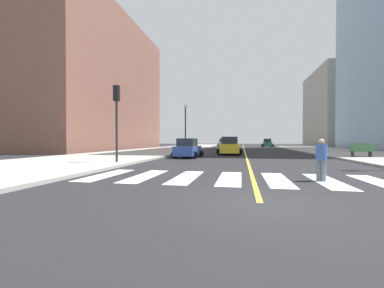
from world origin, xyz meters
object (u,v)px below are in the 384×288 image
(car_green_nearest, at_px, (267,143))
(pedestrian_crossing, at_px, (321,158))
(car_blue_fourth, at_px, (188,149))
(car_yellow_third, at_px, (229,146))
(car_silver_second, at_px, (223,143))
(park_bench, at_px, (362,150))
(street_lamp, at_px, (185,123))
(traffic_light_far_corner, at_px, (117,108))

(car_green_nearest, bearing_deg, pedestrian_crossing, 88.86)
(car_blue_fourth, distance_m, pedestrian_crossing, 14.09)
(car_blue_fourth, bearing_deg, car_yellow_third, 60.37)
(car_silver_second, bearing_deg, park_bench, -69.06)
(car_green_nearest, distance_m, park_bench, 38.49)
(car_blue_fourth, bearing_deg, street_lamp, 105.38)
(park_bench, distance_m, street_lamp, 21.49)
(car_yellow_third, distance_m, street_lamp, 10.79)
(car_silver_second, bearing_deg, car_green_nearest, -9.96)
(car_blue_fourth, relative_size, traffic_light_far_corner, 0.79)
(traffic_light_far_corner, relative_size, park_bench, 2.70)
(car_blue_fourth, bearing_deg, pedestrian_crossing, -55.11)
(pedestrian_crossing, relative_size, street_lamp, 0.25)
(car_yellow_third, relative_size, traffic_light_far_corner, 0.89)
(car_yellow_third, xyz_separation_m, pedestrian_crossing, (4.19, -17.34, -0.01))
(car_silver_second, relative_size, traffic_light_far_corner, 0.89)
(car_silver_second, xyz_separation_m, pedestrian_crossing, (7.41, -54.09, -0.03))
(car_yellow_third, xyz_separation_m, car_blue_fourth, (-3.40, -5.47, -0.10))
(car_silver_second, relative_size, park_bench, 2.41)
(traffic_light_far_corner, distance_m, street_lamp, 20.37)
(car_green_nearest, bearing_deg, park_bench, 98.25)
(traffic_light_far_corner, xyz_separation_m, street_lamp, (0.06, 20.37, 0.42))
(car_blue_fourth, bearing_deg, park_bench, 9.63)
(traffic_light_far_corner, bearing_deg, car_green_nearest, 73.68)
(car_green_nearest, bearing_deg, car_blue_fourth, 77.39)
(street_lamp, bearing_deg, park_bench, -33.00)
(car_silver_second, distance_m, pedestrian_crossing, 54.59)
(car_green_nearest, relative_size, park_bench, 2.40)
(street_lamp, bearing_deg, car_yellow_third, -50.72)
(car_yellow_third, bearing_deg, traffic_light_far_corner, -120.65)
(park_bench, height_order, street_lamp, street_lamp)
(car_yellow_third, height_order, street_lamp, street_lamp)
(park_bench, bearing_deg, traffic_light_far_corner, 117.45)
(street_lamp, bearing_deg, car_silver_second, 83.40)
(car_green_nearest, xyz_separation_m, car_silver_second, (-10.39, 2.05, 0.01))
(car_blue_fourth, relative_size, park_bench, 2.13)
(car_silver_second, height_order, traffic_light_far_corner, traffic_light_far_corner)
(car_green_nearest, height_order, traffic_light_far_corner, traffic_light_far_corner)
(traffic_light_far_corner, height_order, pedestrian_crossing, traffic_light_far_corner)
(car_green_nearest, xyz_separation_m, car_blue_fourth, (-10.58, -40.17, -0.10))
(car_blue_fourth, xyz_separation_m, pedestrian_crossing, (7.60, -11.87, 0.08))
(car_yellow_third, relative_size, park_bench, 2.40)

